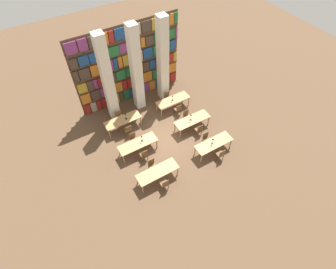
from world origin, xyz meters
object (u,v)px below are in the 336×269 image
(chair_0, at_px, (165,184))
(reading_table_5, at_px, (173,101))
(reading_table_1, at_px, (214,144))
(chair_7, at_px, (187,116))
(pillar_right, at_px, (163,61))
(desk_lamp_3, at_px, (126,115))
(pillar_center, at_px, (136,70))
(desk_lamp_1, at_px, (142,138))
(chair_9, at_px, (119,116))
(chair_3, at_px, (206,138))
(chair_8, at_px, (128,130))
(chair_1, at_px, (152,165))
(chair_10, at_px, (178,109))
(chair_2, at_px, (220,154))
(desk_lamp_4, at_px, (172,97))
(chair_5, at_px, (133,139))
(chair_4, at_px, (144,154))
(desk_lamp_0, at_px, (213,140))
(pillar_left, at_px, (107,80))
(reading_table_4, at_px, (123,121))
(reading_table_2, at_px, (138,144))
(reading_table_0, at_px, (157,172))
(chair_11, at_px, (168,97))
(desk_lamp_2, at_px, (191,116))
(chair_6, at_px, (199,129))

(chair_0, relative_size, reading_table_5, 0.37)
(reading_table_1, height_order, chair_7, chair_7)
(reading_table_5, bearing_deg, pillar_right, 87.32)
(desk_lamp_3, bearing_deg, pillar_center, 40.84)
(reading_table_1, bearing_deg, reading_table_5, 91.41)
(desk_lamp_1, relative_size, chair_9, 0.53)
(pillar_right, distance_m, chair_3, 5.76)
(chair_0, xyz_separation_m, chair_8, (-0.02, 4.49, 0.00))
(chair_1, xyz_separation_m, chair_10, (3.67, 3.07, 0.00))
(chair_2, bearing_deg, chair_9, 123.07)
(desk_lamp_4, bearing_deg, desk_lamp_1, -148.54)
(chair_1, distance_m, chair_3, 3.80)
(chair_2, height_order, chair_5, same)
(chair_8, xyz_separation_m, desk_lamp_3, (0.20, 0.65, 0.61))
(chair_4, relative_size, desk_lamp_3, 1.82)
(reading_table_5, bearing_deg, desk_lamp_0, -90.11)
(pillar_left, xyz_separation_m, reading_table_4, (0.05, -1.39, -2.31))
(pillar_center, xyz_separation_m, reading_table_2, (-1.92, -3.59, -2.31))
(chair_7, bearing_deg, chair_1, 30.34)
(reading_table_0, relative_size, chair_0, 2.69)
(reading_table_0, relative_size, reading_table_2, 1.00)
(pillar_right, relative_size, chair_5, 6.85)
(reading_table_5, xyz_separation_m, chair_10, (-0.02, -0.69, -0.21))
(chair_8, bearing_deg, chair_5, -92.81)
(chair_5, relative_size, chair_11, 1.00)
(chair_1, relative_size, chair_4, 1.00)
(chair_1, bearing_deg, reading_table_5, -134.45)
(reading_table_1, xyz_separation_m, reading_table_5, (-0.11, 4.43, 0.00))
(reading_table_5, height_order, chair_11, chair_11)
(chair_8, relative_size, chair_11, 1.00)
(chair_7, bearing_deg, desk_lamp_4, -82.19)
(reading_table_0, xyz_separation_m, chair_8, (0.02, 3.80, -0.21))
(pillar_right, xyz_separation_m, chair_0, (-3.75, -6.57, -2.53))
(desk_lamp_1, xyz_separation_m, desk_lamp_2, (3.43, -0.07, 0.02))
(desk_lamp_2, relative_size, desk_lamp_3, 1.03)
(desk_lamp_4, bearing_deg, chair_5, -158.86)
(chair_8, bearing_deg, desk_lamp_2, -22.90)
(pillar_left, bearing_deg, chair_6, -47.92)
(chair_4, bearing_deg, chair_9, 89.35)
(reading_table_0, distance_m, desk_lamp_1, 2.37)
(desk_lamp_1, relative_size, chair_11, 0.53)
(chair_1, distance_m, chair_7, 4.43)
(chair_1, height_order, chair_2, same)
(reading_table_1, relative_size, desk_lamp_4, 5.23)
(chair_11, xyz_separation_m, desk_lamp_4, (-0.05, -0.73, 0.59))
(chair_10, bearing_deg, chair_5, -168.18)
(reading_table_1, bearing_deg, desk_lamp_3, 129.12)
(reading_table_2, xyz_separation_m, desk_lamp_4, (3.70, 2.11, 0.38))
(chair_9, bearing_deg, chair_6, 136.59)
(chair_1, bearing_deg, desk_lamp_0, 169.75)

